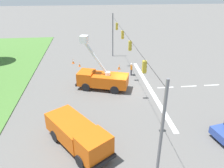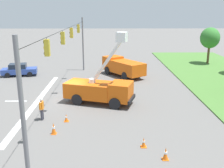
{
  "view_description": "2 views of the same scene",
  "coord_description": "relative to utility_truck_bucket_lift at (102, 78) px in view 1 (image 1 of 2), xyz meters",
  "views": [
    {
      "loc": [
        -23.19,
        4.13,
        11.93
      ],
      "look_at": [
        -1.38,
        1.71,
        1.48
      ],
      "focal_mm": 35.0,
      "sensor_mm": 36.0,
      "label": 1
    },
    {
      "loc": [
        22.92,
        3.5,
        8.07
      ],
      "look_at": [
        0.92,
        3.79,
        1.87
      ],
      "focal_mm": 42.0,
      "sensor_mm": 36.0,
      "label": 2
    }
  ],
  "objects": [
    {
      "name": "road_worker",
      "position": [
        3.68,
        -4.33,
        -0.34
      ],
      "size": [
        0.65,
        0.28,
        1.77
      ],
      "color": "#383842",
      "rests_on": "ground"
    },
    {
      "name": "signal_gantry",
      "position": [
        -0.59,
        -2.74,
        3.24
      ],
      "size": [
        26.2,
        0.33,
        7.2
      ],
      "color": "slate",
      "rests_on": "ground"
    },
    {
      "name": "lane_markings",
      "position": [
        -0.62,
        -7.3,
        -1.33
      ],
      "size": [
        17.6,
        15.25,
        0.01
      ],
      "color": "silver",
      "rests_on": "ground"
    },
    {
      "name": "traffic_cone_foreground_right",
      "position": [
        6.09,
        -2.97,
        -0.94
      ],
      "size": [
        0.36,
        0.36,
        0.81
      ],
      "color": "orange",
      "rests_on": "ground"
    },
    {
      "name": "traffic_cone_foreground_left",
      "position": [
        4.03,
        -2.44,
        -1.04
      ],
      "size": [
        0.36,
        0.36,
        0.62
      ],
      "color": "orange",
      "rests_on": "ground"
    },
    {
      "name": "traffic_cone_mid_left",
      "position": [
        9.35,
        3.92,
        -0.97
      ],
      "size": [
        0.36,
        0.36,
        0.75
      ],
      "color": "orange",
      "rests_on": "ground"
    },
    {
      "name": "utility_truck_support_near",
      "position": [
        -10.11,
        2.52,
        -0.09
      ],
      "size": [
        6.57,
        5.54,
        2.24
      ],
      "color": "#D6560F",
      "rests_on": "ground"
    },
    {
      "name": "utility_truck_bucket_lift",
      "position": [
        0.0,
        0.0,
        0.0
      ],
      "size": [
        4.07,
        6.5,
        6.36
      ],
      "color": "#D6560F",
      "rests_on": "ground"
    },
    {
      "name": "traffic_cone_mid_right",
      "position": [
        7.95,
        2.88,
        -1.03
      ],
      "size": [
        0.36,
        0.36,
        0.65
      ],
      "color": "orange",
      "rests_on": "ground"
    },
    {
      "name": "ground_plane",
      "position": [
        -0.62,
        -2.74,
        -1.34
      ],
      "size": [
        200.0,
        200.0,
        0.0
      ],
      "primitive_type": "plane",
      "color": "#605E5B"
    }
  ]
}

